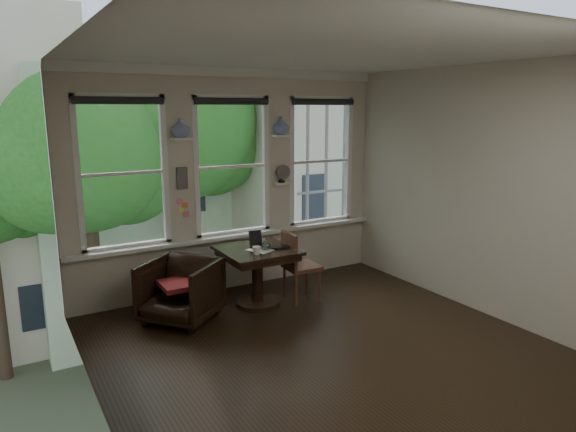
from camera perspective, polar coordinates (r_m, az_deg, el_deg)
ground at (r=5.63m, az=3.81°, el=-14.30°), size 4.50×4.50×0.00m
ceiling at (r=5.08m, az=4.30°, el=17.74°), size 4.50×4.50×0.00m
wall_back at (r=7.09m, az=-6.31°, el=3.87°), size 4.50×0.00×4.50m
wall_front at (r=3.58m, az=24.92°, el=-5.17°), size 4.50×0.00×4.50m
wall_left at (r=4.32m, az=-21.46°, el=-2.08°), size 0.00×4.50×4.50m
wall_right at (r=6.66m, az=20.24°, el=2.69°), size 0.00×4.50×4.50m
window_left at (r=6.61m, az=-17.92°, el=4.54°), size 1.10×0.12×1.90m
window_center at (r=7.06m, az=-6.34°, el=5.48°), size 1.10×0.12×1.90m
window_right at (r=7.76m, az=3.52°, el=6.10°), size 1.10×0.12×1.90m
shelf_left at (r=6.67m, az=-11.81°, el=8.38°), size 0.26×0.16×0.03m
shelf_right at (r=7.27m, az=-0.81°, el=8.89°), size 0.26×0.16×0.03m
intercom at (r=6.75m, az=-11.72°, el=4.15°), size 0.14×0.06×0.28m
sticky_notes at (r=6.81m, az=-11.61°, el=1.23°), size 0.16×0.01×0.24m
desk_fan at (r=7.30m, az=-0.72°, el=4.42°), size 0.20×0.20×0.24m
vase_left at (r=6.67m, az=-11.87°, el=9.57°), size 0.24×0.24×0.25m
vase_right at (r=7.26m, az=-0.81°, el=9.99°), size 0.24×0.24×0.25m
table at (r=6.58m, az=-3.42°, el=-6.79°), size 0.90×0.90×0.75m
armchair_left at (r=6.24m, az=-11.85°, el=-8.13°), size 1.13×1.13×0.74m
cushion_red at (r=6.22m, az=-11.88°, el=-7.44°), size 0.45×0.45×0.06m
side_chair_right at (r=6.74m, az=1.55°, el=-5.56°), size 0.45×0.45×0.92m
laptop at (r=6.45m, az=-0.67°, el=-3.55°), size 0.36×0.28×0.03m
mug at (r=6.21m, az=-3.51°, el=-3.84°), size 0.12×0.12×0.10m
drinking_glass at (r=6.40m, az=-2.50°, el=-3.34°), size 0.14×0.14×0.10m
tablet at (r=6.49m, az=-3.63°, el=-2.59°), size 0.17×0.10×0.22m
papers at (r=6.40m, az=-3.12°, el=-3.80°), size 0.32×0.36×0.00m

